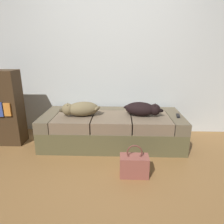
# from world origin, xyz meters

# --- Properties ---
(ground_plane) EXTENTS (10.00, 10.00, 0.00)m
(ground_plane) POSITION_xyz_m (0.00, 0.00, 0.00)
(ground_plane) COLOR olive
(back_wall) EXTENTS (6.40, 0.10, 2.80)m
(back_wall) POSITION_xyz_m (0.00, 1.61, 1.40)
(back_wall) COLOR silver
(back_wall) RESTS_ON ground
(couch) EXTENTS (2.05, 0.85, 0.46)m
(couch) POSITION_xyz_m (0.00, 1.06, 0.23)
(couch) COLOR brown
(couch) RESTS_ON ground
(dog_tan) EXTENTS (0.59, 0.34, 0.20)m
(dog_tan) POSITION_xyz_m (-0.45, 0.97, 0.56)
(dog_tan) COLOR olive
(dog_tan) RESTS_ON couch
(dog_dark) EXTENTS (0.58, 0.33, 0.20)m
(dog_dark) POSITION_xyz_m (0.44, 1.01, 0.56)
(dog_dark) COLOR black
(dog_dark) RESTS_ON couch
(tv_remote) EXTENTS (0.07, 0.16, 0.02)m
(tv_remote) POSITION_xyz_m (0.94, 0.99, 0.47)
(tv_remote) COLOR black
(tv_remote) RESTS_ON couch
(handbag) EXTENTS (0.32, 0.18, 0.38)m
(handbag) POSITION_xyz_m (0.28, 0.22, 0.13)
(handbag) COLOR #924F43
(handbag) RESTS_ON ground
(bookshelf) EXTENTS (0.56, 0.30, 1.10)m
(bookshelf) POSITION_xyz_m (-1.62, 1.02, 0.55)
(bookshelf) COLOR #412D1A
(bookshelf) RESTS_ON ground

